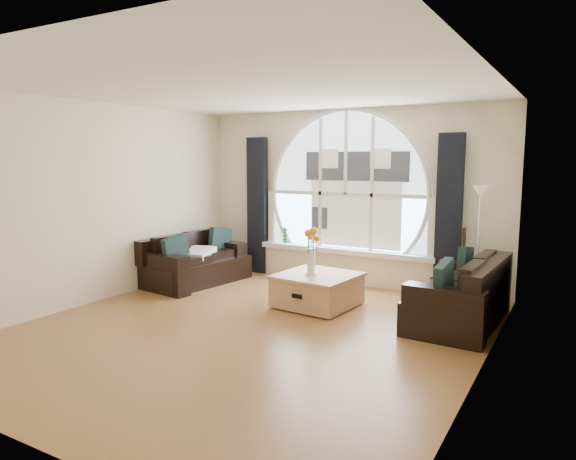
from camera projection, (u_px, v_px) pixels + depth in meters
The scene contains 21 objects.
ground at pixel (249, 330), 5.94m from camera, with size 5.00×5.50×0.01m, color brown.
ceiling at pixel (246, 88), 5.57m from camera, with size 5.00×5.50×0.01m, color silver.
wall_back at pixel (347, 197), 8.11m from camera, with size 5.00×0.01×2.70m, color beige.
wall_front at pixel (10, 251), 3.39m from camera, with size 5.00×0.01×2.70m, color beige.
wall_left at pixel (94, 203), 6.99m from camera, with size 0.01×5.50×2.70m, color beige.
wall_right at pixel (485, 228), 4.52m from camera, with size 0.01×5.50×2.70m, color beige.
attic_slope at pixel (455, 112), 4.53m from camera, with size 0.92×5.50×0.72m, color silver.
arched_window at pixel (347, 179), 8.05m from camera, with size 2.60×0.06×2.15m, color silver.
window_sill at pixel (344, 251), 8.14m from camera, with size 2.90×0.22×0.08m, color white.
window_frame at pixel (346, 180), 8.02m from camera, with size 2.76×0.08×2.15m, color white.
neighbor_house at pixel (355, 188), 7.98m from camera, with size 1.70×0.02×1.50m, color silver.
curtain_left at pixel (257, 206), 8.83m from camera, with size 0.35×0.12×2.30m, color black.
curtain_right at pixel (449, 216), 7.25m from camera, with size 0.35×0.12×2.30m, color black.
sofa_left at pixel (197, 258), 8.14m from camera, with size 0.83×1.66×0.74m, color black.
sofa_right at pixel (459, 290), 6.14m from camera, with size 0.86×1.73×0.77m, color black.
coffee_chest at pixel (317, 289), 6.87m from camera, with size 0.97×0.97×0.47m, color #B0794F.
throw_blanket at pixel (194, 253), 8.04m from camera, with size 0.55×0.55×0.10m, color silver.
vase_flowers at pixel (311, 245), 6.77m from camera, with size 0.24×0.24×0.70m, color white.
floor_lamp at pixel (478, 247), 6.78m from camera, with size 0.24×0.24×1.60m, color #B2B2B2.
guitar at pixel (464, 266), 6.88m from camera, with size 0.36×0.24×1.06m, color brown.
potted_plant at pixel (285, 235), 8.65m from camera, with size 0.14×0.09×0.27m, color #1E6023.
Camera 1 is at (3.25, -4.74, 1.95)m, focal length 32.38 mm.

